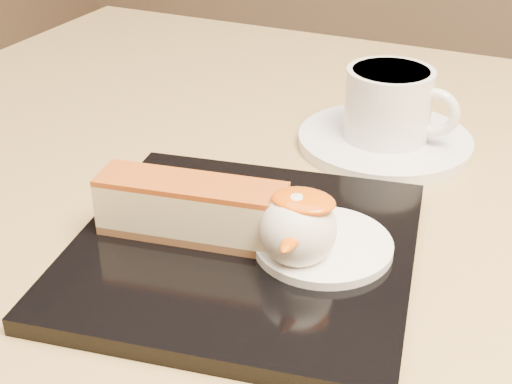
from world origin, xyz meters
The scene contains 9 objects.
table centered at (0.00, 0.00, 0.56)m, with size 0.80×0.80×0.72m.
dessert_plate centered at (0.05, -0.09, 0.73)m, with size 0.22×0.22×0.01m, color black.
cheesecake centered at (0.02, -0.10, 0.75)m, with size 0.13×0.05×0.04m.
cream_smear centered at (0.10, -0.08, 0.73)m, with size 0.09×0.09×0.01m, color white.
ice_cream_scoop centered at (0.09, -0.10, 0.76)m, with size 0.05×0.05×0.05m, color white.
mango_sauce centered at (0.09, -0.09, 0.78)m, with size 0.04×0.03×0.01m, color #E35707.
mint_sprig centered at (0.07, -0.05, 0.74)m, with size 0.04×0.03×0.00m.
saucer centered at (0.09, 0.11, 0.72)m, with size 0.15×0.15×0.01m, color white.
coffee_cup centered at (0.09, 0.11, 0.76)m, with size 0.10×0.07×0.06m.
Camera 1 is at (0.22, -0.44, 0.99)m, focal length 50.00 mm.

